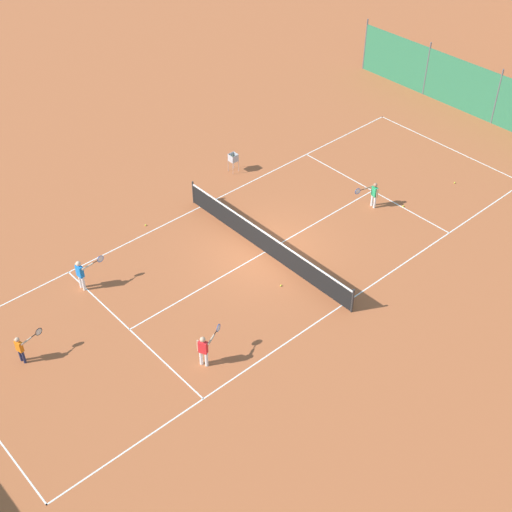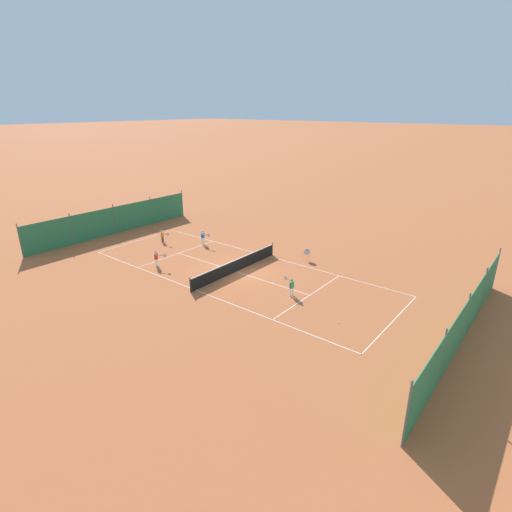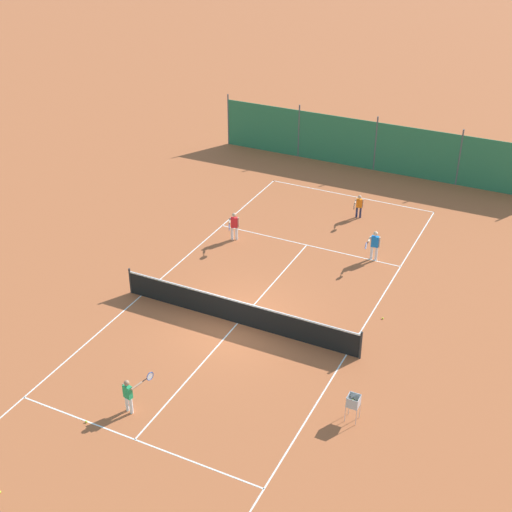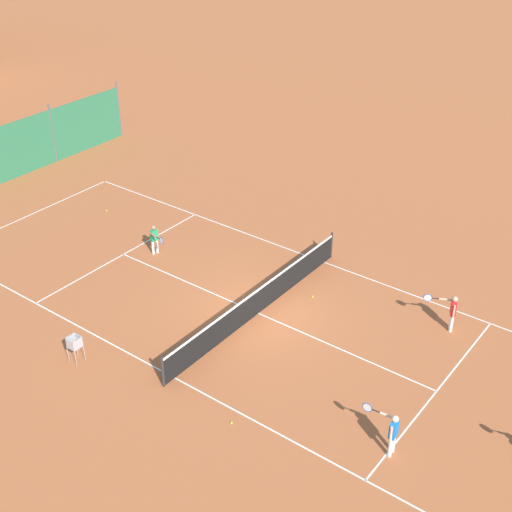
{
  "view_description": "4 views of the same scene",
  "coord_description": "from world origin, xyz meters",
  "px_view_note": "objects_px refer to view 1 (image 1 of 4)",
  "views": [
    {
      "loc": [
        15.94,
        -14.8,
        17.68
      ],
      "look_at": [
        1.06,
        -1.44,
        1.23
      ],
      "focal_mm": 50.0,
      "sensor_mm": 36.0,
      "label": 1
    },
    {
      "loc": [
        20.55,
        18.29,
        11.52
      ],
      "look_at": [
        -0.65,
        1.39,
        1.38
      ],
      "focal_mm": 28.0,
      "sensor_mm": 36.0,
      "label": 2
    },
    {
      "loc": [
        -9.73,
        18.37,
        14.69
      ],
      "look_at": [
        0.48,
        -2.45,
        1.37
      ],
      "focal_mm": 50.0,
      "sensor_mm": 36.0,
      "label": 3
    },
    {
      "loc": [
        -15.53,
        -11.63,
        13.78
      ],
      "look_at": [
        1.86,
        1.5,
        0.8
      ],
      "focal_mm": 50.0,
      "sensor_mm": 36.0,
      "label": 4
    }
  ],
  "objects_px": {
    "tennis_ball_by_net_right": "(281,286)",
    "tennis_ball_service_box": "(455,183)",
    "tennis_net": "(265,242)",
    "player_far_baseline": "(21,347)",
    "player_near_service": "(81,273)",
    "ball_hopper": "(233,159)",
    "player_near_baseline": "(373,193)",
    "tennis_ball_near_corner": "(403,206)",
    "player_far_service": "(204,348)",
    "tennis_ball_mid_court": "(146,225)"
  },
  "relations": [
    {
      "from": "tennis_net",
      "to": "player_near_service",
      "type": "xyz_separation_m",
      "value": [
        -2.92,
        -6.43,
        0.25
      ]
    },
    {
      "from": "tennis_ball_near_corner",
      "to": "tennis_ball_by_net_right",
      "type": "bearing_deg",
      "value": -88.47
    },
    {
      "from": "tennis_net",
      "to": "tennis_ball_by_net_right",
      "type": "xyz_separation_m",
      "value": [
        1.88,
        -0.93,
        -0.47
      ]
    },
    {
      "from": "tennis_ball_mid_court",
      "to": "ball_hopper",
      "type": "height_order",
      "value": "ball_hopper"
    },
    {
      "from": "player_near_baseline",
      "to": "tennis_ball_near_corner",
      "type": "distance_m",
      "value": 1.5
    },
    {
      "from": "player_near_service",
      "to": "player_far_baseline",
      "type": "height_order",
      "value": "player_near_service"
    },
    {
      "from": "tennis_net",
      "to": "tennis_ball_service_box",
      "type": "height_order",
      "value": "tennis_net"
    },
    {
      "from": "tennis_ball_service_box",
      "to": "tennis_ball_mid_court",
      "type": "distance_m",
      "value": 13.79
    },
    {
      "from": "tennis_ball_service_box",
      "to": "player_far_baseline",
      "type": "bearing_deg",
      "value": -99.32
    },
    {
      "from": "tennis_net",
      "to": "player_near_service",
      "type": "relative_size",
      "value": 7.09
    },
    {
      "from": "player_far_baseline",
      "to": "tennis_ball_service_box",
      "type": "xyz_separation_m",
      "value": [
        3.18,
        19.36,
        -0.62
      ]
    },
    {
      "from": "player_far_baseline",
      "to": "tennis_ball_by_net_right",
      "type": "bearing_deg",
      "value": 71.35
    },
    {
      "from": "player_far_service",
      "to": "ball_hopper",
      "type": "distance_m",
      "value": 11.74
    },
    {
      "from": "tennis_ball_service_box",
      "to": "player_near_service",
      "type": "bearing_deg",
      "value": -107.32
    },
    {
      "from": "player_near_service",
      "to": "tennis_ball_mid_court",
      "type": "distance_m",
      "value": 4.3
    },
    {
      "from": "player_near_baseline",
      "to": "tennis_ball_mid_court",
      "type": "xyz_separation_m",
      "value": [
        -5.34,
        -7.97,
        -0.66
      ]
    },
    {
      "from": "tennis_ball_service_box",
      "to": "tennis_ball_mid_court",
      "type": "relative_size",
      "value": 1.0
    },
    {
      "from": "player_far_service",
      "to": "tennis_ball_mid_court",
      "type": "height_order",
      "value": "player_far_service"
    },
    {
      "from": "player_far_baseline",
      "to": "ball_hopper",
      "type": "bearing_deg",
      "value": 108.27
    },
    {
      "from": "player_far_service",
      "to": "tennis_ball_mid_court",
      "type": "relative_size",
      "value": 19.35
    },
    {
      "from": "player_near_baseline",
      "to": "tennis_ball_near_corner",
      "type": "height_order",
      "value": "player_near_baseline"
    },
    {
      "from": "player_near_service",
      "to": "tennis_ball_by_net_right",
      "type": "relative_size",
      "value": 19.62
    },
    {
      "from": "tennis_net",
      "to": "ball_hopper",
      "type": "distance_m",
      "value": 6.03
    },
    {
      "from": "player_near_service",
      "to": "ball_hopper",
      "type": "relative_size",
      "value": 1.46
    },
    {
      "from": "tennis_net",
      "to": "player_far_baseline",
      "type": "distance_m",
      "value": 9.85
    },
    {
      "from": "player_far_service",
      "to": "tennis_ball_near_corner",
      "type": "bearing_deg",
      "value": 96.27
    },
    {
      "from": "player_near_service",
      "to": "tennis_ball_service_box",
      "type": "height_order",
      "value": "player_near_service"
    },
    {
      "from": "tennis_net",
      "to": "player_far_service",
      "type": "xyz_separation_m",
      "value": [
        2.99,
        -5.43,
        0.24
      ]
    },
    {
      "from": "tennis_ball_near_corner",
      "to": "tennis_ball_service_box",
      "type": "relative_size",
      "value": 1.0
    },
    {
      "from": "tennis_ball_near_corner",
      "to": "ball_hopper",
      "type": "bearing_deg",
      "value": -152.91
    },
    {
      "from": "player_far_baseline",
      "to": "ball_hopper",
      "type": "relative_size",
      "value": 1.25
    },
    {
      "from": "player_near_baseline",
      "to": "tennis_ball_service_box",
      "type": "xyz_separation_m",
      "value": [
        1.29,
        4.12,
        -0.66
      ]
    },
    {
      "from": "tennis_net",
      "to": "player_far_baseline",
      "type": "xyz_separation_m",
      "value": [
        -1.11,
        -9.79,
        0.15
      ]
    },
    {
      "from": "tennis_ball_by_net_right",
      "to": "tennis_ball_service_box",
      "type": "distance_m",
      "value": 10.5
    },
    {
      "from": "player_near_service",
      "to": "tennis_ball_near_corner",
      "type": "bearing_deg",
      "value": 70.34
    },
    {
      "from": "tennis_net",
      "to": "tennis_ball_service_box",
      "type": "xyz_separation_m",
      "value": [
        2.07,
        9.57,
        -0.47
      ]
    },
    {
      "from": "player_far_service",
      "to": "player_near_baseline",
      "type": "distance_m",
      "value": 11.1
    },
    {
      "from": "player_near_service",
      "to": "tennis_ball_mid_court",
      "type": "xyz_separation_m",
      "value": [
        -1.64,
        3.91,
        -0.72
      ]
    },
    {
      "from": "player_near_service",
      "to": "player_far_baseline",
      "type": "distance_m",
      "value": 3.82
    },
    {
      "from": "player_far_baseline",
      "to": "tennis_ball_mid_court",
      "type": "xyz_separation_m",
      "value": [
        -3.45,
        7.27,
        -0.62
      ]
    },
    {
      "from": "player_near_baseline",
      "to": "ball_hopper",
      "type": "distance_m",
      "value": 6.6
    },
    {
      "from": "player_near_service",
      "to": "ball_hopper",
      "type": "distance_m",
      "value": 9.61
    },
    {
      "from": "player_near_baseline",
      "to": "player_near_service",
      "type": "distance_m",
      "value": 12.44
    },
    {
      "from": "player_far_service",
      "to": "player_near_baseline",
      "type": "height_order",
      "value": "player_far_service"
    },
    {
      "from": "tennis_net",
      "to": "player_near_baseline",
      "type": "height_order",
      "value": "player_near_baseline"
    },
    {
      "from": "player_near_baseline",
      "to": "tennis_ball_by_net_right",
      "type": "distance_m",
      "value": 6.51
    },
    {
      "from": "player_near_service",
      "to": "tennis_ball_mid_court",
      "type": "relative_size",
      "value": 19.62
    },
    {
      "from": "tennis_ball_service_box",
      "to": "ball_hopper",
      "type": "relative_size",
      "value": 0.07
    },
    {
      "from": "player_near_baseline",
      "to": "player_far_baseline",
      "type": "bearing_deg",
      "value": -97.08
    },
    {
      "from": "tennis_net",
      "to": "player_far_baseline",
      "type": "height_order",
      "value": "player_far_baseline"
    }
  ]
}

